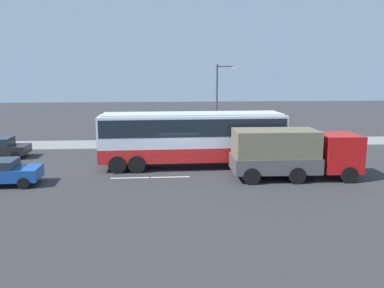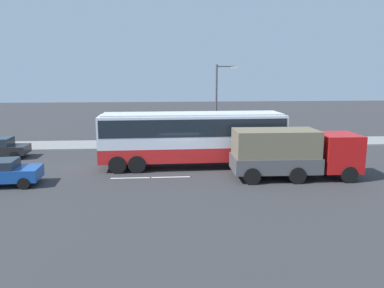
{
  "view_description": "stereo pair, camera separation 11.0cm",
  "coord_description": "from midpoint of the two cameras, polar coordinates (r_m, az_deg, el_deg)",
  "views": [
    {
      "loc": [
        -1.01,
        -24.51,
        6.13
      ],
      "look_at": [
        0.93,
        0.72,
        1.46
      ],
      "focal_mm": 35.86,
      "sensor_mm": 36.0,
      "label": 1
    },
    {
      "loc": [
        -1.12,
        -24.5,
        6.13
      ],
      "look_at": [
        0.93,
        0.72,
        1.46
      ],
      "focal_mm": 35.86,
      "sensor_mm": 36.0,
      "label": 2
    }
  ],
  "objects": [
    {
      "name": "lane_centreline",
      "position": [
        23.36,
        -12.5,
        -5.01
      ],
      "size": [
        25.63,
        0.16,
        0.01
      ],
      "color": "white",
      "rests_on": "ground_plane"
    },
    {
      "name": "ground_plane",
      "position": [
        25.29,
        -1.87,
        -3.59
      ],
      "size": [
        120.0,
        120.0,
        0.0
      ],
      "primitive_type": "plane",
      "color": "#333335"
    },
    {
      "name": "pedestrian_near_curb",
      "position": [
        31.82,
        -5.02,
        1.15
      ],
      "size": [
        0.32,
        0.32,
        1.52
      ],
      "rotation": [
        0.0,
        0.0,
        3.53
      ],
      "color": "brown",
      "rests_on": "sidewalk_curb"
    },
    {
      "name": "coach_bus",
      "position": [
        25.16,
        0.2,
        1.53
      ],
      "size": [
        12.1,
        2.99,
        3.6
      ],
      "rotation": [
        0.0,
        0.0,
        0.02
      ],
      "color": "red",
      "rests_on": "ground_plane"
    },
    {
      "name": "sidewalk_curb",
      "position": [
        33.49,
        -2.51,
        0.02
      ],
      "size": [
        80.0,
        4.0,
        0.15
      ],
      "primitive_type": "cube",
      "color": "gray",
      "rests_on": "ground_plane"
    },
    {
      "name": "street_lamp",
      "position": [
        32.09,
        4.13,
        6.65
      ],
      "size": [
        1.79,
        0.24,
        6.71
      ],
      "color": "#47474C",
      "rests_on": "sidewalk_curb"
    },
    {
      "name": "cargo_truck",
      "position": [
        23.29,
        14.94,
        -1.13
      ],
      "size": [
        7.42,
        2.78,
        2.91
      ],
      "rotation": [
        0.0,
        0.0,
        -0.02
      ],
      "color": "red",
      "rests_on": "ground_plane"
    }
  ]
}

